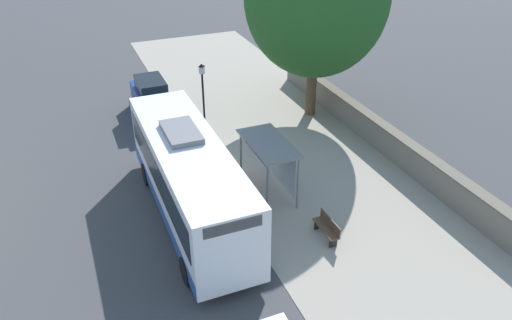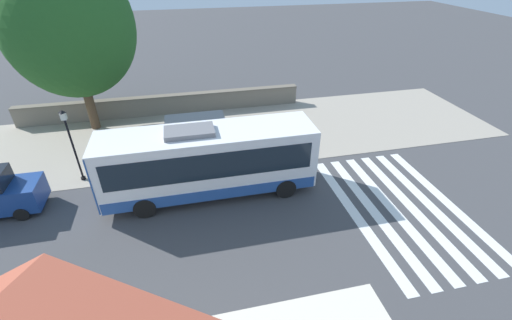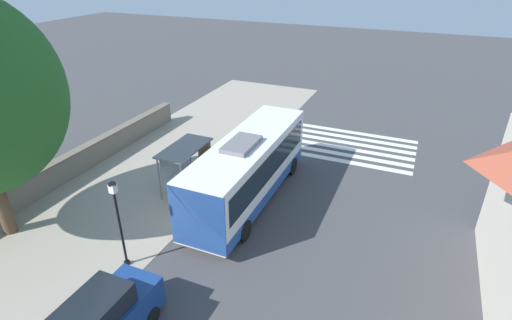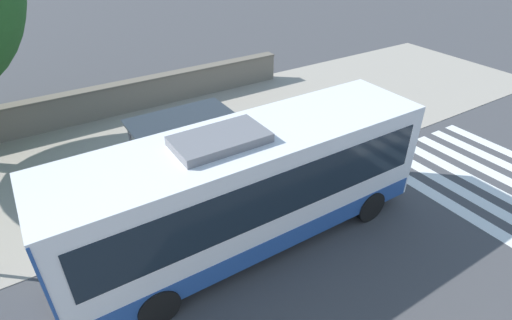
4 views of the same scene
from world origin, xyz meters
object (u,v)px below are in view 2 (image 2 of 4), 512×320
at_px(bus, 209,160).
at_px(pedestrian, 271,152).
at_px(shade_tree, 69,27).
at_px(bench, 256,137).
at_px(bus_shelter, 195,124).
at_px(street_lamp_near, 71,140).

relative_size(bus, pedestrian, 5.95).
distance_m(pedestrian, shade_tree, 13.88).
relative_size(pedestrian, bench, 1.15).
bearing_deg(bench, bus_shelter, -78.65).
bearing_deg(bench, street_lamp_near, -79.62).
relative_size(bus, street_lamp_near, 2.52).
distance_m(bus_shelter, bench, 4.03).
distance_m(bus, shade_tree, 12.22).
height_order(bus, pedestrian, bus).
height_order(pedestrian, street_lamp_near, street_lamp_near).
relative_size(pedestrian, shade_tree, 0.16).
height_order(bus_shelter, street_lamp_near, street_lamp_near).
bearing_deg(bus_shelter, street_lamp_near, -80.19).
height_order(bus, bench, bus).
relative_size(bench, street_lamp_near, 0.37).
bearing_deg(bus, bench, 143.15).
distance_m(pedestrian, street_lamp_near, 10.14).
distance_m(bus, pedestrian, 3.94).
xyz_separation_m(street_lamp_near, shade_tree, (-6.39, -0.36, 4.16)).
bearing_deg(pedestrian, bench, -175.54).
relative_size(bus, bus_shelter, 3.09).
xyz_separation_m(bus_shelter, bench, (-0.73, 3.62, -1.61)).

